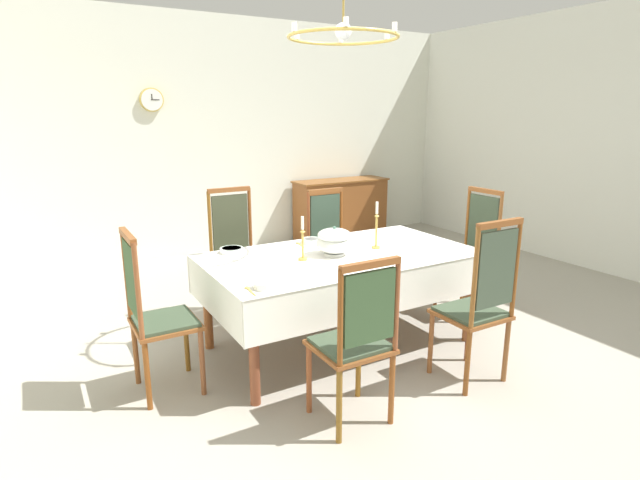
# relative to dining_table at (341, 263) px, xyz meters

# --- Properties ---
(ground) EXTENTS (7.56, 7.02, 0.04)m
(ground) POSITION_rel_dining_table_xyz_m (0.00, -0.18, -0.72)
(ground) COLOR #A09B8D
(back_wall) EXTENTS (7.56, 0.08, 3.09)m
(back_wall) POSITION_rel_dining_table_xyz_m (0.00, 3.37, 0.84)
(back_wall) COLOR silver
(back_wall) RESTS_ON ground
(dining_table) EXTENTS (2.13, 1.16, 0.78)m
(dining_table) POSITION_rel_dining_table_xyz_m (0.00, 0.00, 0.00)
(dining_table) COLOR brown
(dining_table) RESTS_ON ground
(tablecloth) EXTENTS (2.15, 1.18, 0.32)m
(tablecloth) POSITION_rel_dining_table_xyz_m (0.00, 0.00, 0.00)
(tablecloth) COLOR white
(tablecloth) RESTS_ON dining_table
(chair_south_a) EXTENTS (0.44, 0.42, 1.08)m
(chair_south_a) POSITION_rel_dining_table_xyz_m (-0.51, -0.98, -0.13)
(chair_south_a) COLOR brown
(chair_south_a) RESTS_ON ground
(chair_north_a) EXTENTS (0.44, 0.42, 1.21)m
(chair_north_a) POSITION_rel_dining_table_xyz_m (-0.51, 0.99, -0.09)
(chair_north_a) COLOR brown
(chair_north_a) RESTS_ON ground
(chair_south_b) EXTENTS (0.44, 0.42, 1.20)m
(chair_south_b) POSITION_rel_dining_table_xyz_m (0.51, -0.99, -0.10)
(chair_south_b) COLOR brown
(chair_south_b) RESTS_ON ground
(chair_north_b) EXTENTS (0.44, 0.42, 1.12)m
(chair_north_b) POSITION_rel_dining_table_xyz_m (0.51, 0.98, -0.12)
(chair_north_b) COLOR brown
(chair_north_b) RESTS_ON ground
(chair_head_west) EXTENTS (0.42, 0.44, 1.14)m
(chair_head_west) POSITION_rel_dining_table_xyz_m (-1.47, 0.00, -0.12)
(chair_head_west) COLOR brown
(chair_head_west) RESTS_ON ground
(chair_head_east) EXTENTS (0.42, 0.44, 1.19)m
(chair_head_east) POSITION_rel_dining_table_xyz_m (1.47, 0.00, -0.10)
(chair_head_east) COLOR brown
(chair_head_east) RESTS_ON ground
(soup_tureen) EXTENTS (0.30, 0.30, 0.23)m
(soup_tureen) POSITION_rel_dining_table_xyz_m (-0.06, 0.00, 0.19)
(soup_tureen) COLOR white
(soup_tureen) RESTS_ON tablecloth
(candlestick_west) EXTENTS (0.07, 0.07, 0.34)m
(candlestick_west) POSITION_rel_dining_table_xyz_m (-0.34, 0.00, 0.21)
(candlestick_west) COLOR gold
(candlestick_west) RESTS_ON tablecloth
(candlestick_east) EXTENTS (0.07, 0.07, 0.39)m
(candlestick_east) POSITION_rel_dining_table_xyz_m (0.34, 0.00, 0.24)
(candlestick_east) COLOR gold
(candlestick_east) RESTS_ON tablecloth
(bowl_near_left) EXTENTS (0.16, 0.16, 0.04)m
(bowl_near_left) POSITION_rel_dining_table_xyz_m (-0.85, -0.44, 0.10)
(bowl_near_left) COLOR white
(bowl_near_left) RESTS_ON tablecloth
(bowl_near_right) EXTENTS (0.17, 0.17, 0.04)m
(bowl_near_right) POSITION_rel_dining_table_xyz_m (-0.04, 0.41, 0.10)
(bowl_near_right) COLOR white
(bowl_near_right) RESTS_ON tablecloth
(bowl_far_left) EXTENTS (0.19, 0.19, 0.04)m
(bowl_far_left) POSITION_rel_dining_table_xyz_m (-0.74, 0.47, 0.10)
(bowl_far_left) COLOR white
(bowl_far_left) RESTS_ON tablecloth
(spoon_primary) EXTENTS (0.03, 0.18, 0.01)m
(spoon_primary) POSITION_rel_dining_table_xyz_m (-0.96, -0.41, 0.08)
(spoon_primary) COLOR gold
(spoon_primary) RESTS_ON tablecloth
(spoon_secondary) EXTENTS (0.04, 0.18, 0.01)m
(spoon_secondary) POSITION_rel_dining_table_xyz_m (-0.15, 0.44, 0.08)
(spoon_secondary) COLOR gold
(spoon_secondary) RESTS_ON tablecloth
(sideboard) EXTENTS (1.44, 0.48, 0.90)m
(sideboard) POSITION_rel_dining_table_xyz_m (1.94, 3.06, -0.25)
(sideboard) COLOR brown
(sideboard) RESTS_ON ground
(mounted_clock) EXTENTS (0.29, 0.06, 0.29)m
(mounted_clock) POSITION_rel_dining_table_xyz_m (-0.66, 3.30, 1.32)
(mounted_clock) COLOR #D1B251
(chandelier) EXTENTS (0.82, 0.81, 0.66)m
(chandelier) POSITION_rel_dining_table_xyz_m (-0.00, 0.00, 1.71)
(chandelier) COLOR gold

